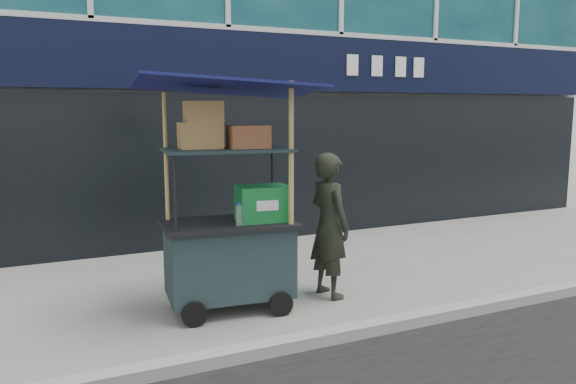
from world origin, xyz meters
TOP-DOWN VIEW (x-y plane):
  - ground at (0.00, 0.00)m, footprint 80.00×80.00m
  - curb at (0.00, -0.20)m, footprint 80.00×0.18m
  - vendor_cart at (-1.00, 1.05)m, footprint 1.97×1.49m
  - vendor_man at (0.17, 0.97)m, footprint 0.48×0.66m

SIDE VIEW (x-z plane):
  - ground at x=0.00m, z-range 0.00..0.00m
  - curb at x=0.00m, z-range 0.00..0.12m
  - vendor_man at x=0.17m, z-range 0.00..1.68m
  - vendor_cart at x=-1.00m, z-range -0.37..2.13m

